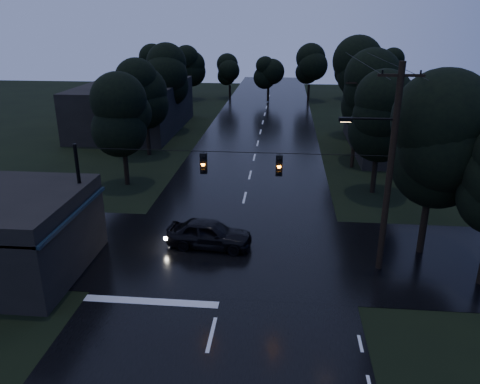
# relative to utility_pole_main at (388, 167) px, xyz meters

# --- Properties ---
(main_road) EXTENTS (12.00, 120.00, 0.02)m
(main_road) POSITION_rel_utility_pole_main_xyz_m (-7.41, 19.00, -5.26)
(main_road) COLOR black
(main_road) RESTS_ON ground
(cross_street) EXTENTS (60.00, 9.00, 0.02)m
(cross_street) POSITION_rel_utility_pole_main_xyz_m (-7.41, 1.00, -5.26)
(cross_street) COLOR black
(cross_street) RESTS_ON ground
(building_far_right) EXTENTS (10.00, 14.00, 4.40)m
(building_far_right) POSITION_rel_utility_pole_main_xyz_m (6.59, 23.00, -3.06)
(building_far_right) COLOR black
(building_far_right) RESTS_ON ground
(building_far_left) EXTENTS (10.00, 16.00, 5.00)m
(building_far_left) POSITION_rel_utility_pole_main_xyz_m (-21.41, 29.00, -2.76)
(building_far_left) COLOR black
(building_far_left) RESTS_ON ground
(utility_pole_main) EXTENTS (3.50, 0.30, 10.00)m
(utility_pole_main) POSITION_rel_utility_pole_main_xyz_m (0.00, 0.00, 0.00)
(utility_pole_main) COLOR black
(utility_pole_main) RESTS_ON ground
(utility_pole_far) EXTENTS (2.00, 0.30, 7.50)m
(utility_pole_far) POSITION_rel_utility_pole_main_xyz_m (0.89, 17.00, -1.38)
(utility_pole_far) COLOR black
(utility_pole_far) RESTS_ON ground
(anchor_pole_left) EXTENTS (0.18, 0.18, 6.00)m
(anchor_pole_left) POSITION_rel_utility_pole_main_xyz_m (-14.91, 0.00, -2.26)
(anchor_pole_left) COLOR black
(anchor_pole_left) RESTS_ON ground
(span_signals) EXTENTS (15.00, 0.37, 1.12)m
(span_signals) POSITION_rel_utility_pole_main_xyz_m (-6.85, -0.01, -0.01)
(span_signals) COLOR black
(span_signals) RESTS_ON ground
(tree_corner_near) EXTENTS (4.48, 4.48, 9.44)m
(tree_corner_near) POSITION_rel_utility_pole_main_xyz_m (2.59, 2.00, 0.74)
(tree_corner_near) COLOR black
(tree_corner_near) RESTS_ON ground
(tree_left_a) EXTENTS (3.92, 3.92, 8.26)m
(tree_left_a) POSITION_rel_utility_pole_main_xyz_m (-16.41, 11.00, -0.02)
(tree_left_a) COLOR black
(tree_left_a) RESTS_ON ground
(tree_left_b) EXTENTS (4.20, 4.20, 8.85)m
(tree_left_b) POSITION_rel_utility_pole_main_xyz_m (-17.01, 19.00, 0.36)
(tree_left_b) COLOR black
(tree_left_b) RESTS_ON ground
(tree_left_c) EXTENTS (4.48, 4.48, 9.44)m
(tree_left_c) POSITION_rel_utility_pole_main_xyz_m (-17.61, 29.00, 0.74)
(tree_left_c) COLOR black
(tree_left_c) RESTS_ON ground
(tree_right_a) EXTENTS (4.20, 4.20, 8.85)m
(tree_right_a) POSITION_rel_utility_pole_main_xyz_m (1.59, 11.00, 0.36)
(tree_right_a) COLOR black
(tree_right_a) RESTS_ON ground
(tree_right_b) EXTENTS (4.48, 4.48, 9.44)m
(tree_right_b) POSITION_rel_utility_pole_main_xyz_m (2.19, 19.00, 0.74)
(tree_right_b) COLOR black
(tree_right_b) RESTS_ON ground
(tree_right_c) EXTENTS (4.76, 4.76, 10.03)m
(tree_right_c) POSITION_rel_utility_pole_main_xyz_m (2.79, 29.00, 1.11)
(tree_right_c) COLOR black
(tree_right_c) RESTS_ON ground
(car) EXTENTS (4.74, 2.26, 1.57)m
(car) POSITION_rel_utility_pole_main_xyz_m (-8.67, 1.50, -4.48)
(car) COLOR black
(car) RESTS_ON ground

